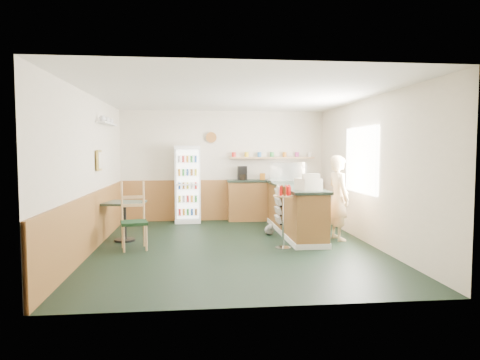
{
  "coord_description": "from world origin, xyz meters",
  "views": [
    {
      "loc": [
        -0.69,
        -7.58,
        1.74
      ],
      "look_at": [
        0.16,
        0.6,
        1.16
      ],
      "focal_mm": 32.0,
      "sensor_mm": 36.0,
      "label": 1
    }
  ],
  "objects": [
    {
      "name": "dog_doorstop",
      "position": [
        0.81,
        0.98,
        0.11
      ],
      "size": [
        0.2,
        0.25,
        0.24
      ],
      "rotation": [
        0.0,
        0.0,
        0.26
      ],
      "color": "gray",
      "rests_on": "ground"
    },
    {
      "name": "ground",
      "position": [
        0.0,
        0.0,
        0.0
      ],
      "size": [
        6.0,
        6.0,
        0.0
      ],
      "primitive_type": "plane",
      "color": "black",
      "rests_on": "ground"
    },
    {
      "name": "cafe_chair",
      "position": [
        -1.77,
        0.06,
        0.62
      ],
      "size": [
        0.52,
        0.52,
        1.18
      ],
      "rotation": [
        0.0,
        0.0,
        0.21
      ],
      "color": "black",
      "rests_on": "ground"
    },
    {
      "name": "newspaper_rack",
      "position": [
        0.99,
        0.98,
        0.58
      ],
      "size": [
        0.09,
        0.45,
        0.71
      ],
      "color": "black",
      "rests_on": "ground"
    },
    {
      "name": "room_envelope",
      "position": [
        -0.23,
        0.73,
        1.52
      ],
      "size": [
        5.04,
        6.02,
        2.72
      ],
      "color": "beige",
      "rests_on": "ground"
    },
    {
      "name": "back_counter",
      "position": [
        1.19,
        2.8,
        0.55
      ],
      "size": [
        2.24,
        0.42,
        1.69
      ],
      "color": "brown",
      "rests_on": "ground"
    },
    {
      "name": "condiment_stand",
      "position": [
        0.85,
        -0.22,
        0.76
      ],
      "size": [
        0.35,
        0.35,
        1.1
      ],
      "rotation": [
        0.0,
        0.0,
        0.32
      ],
      "color": "silver",
      "rests_on": "ground"
    },
    {
      "name": "display_case",
      "position": [
        1.35,
        1.77,
        1.23
      ],
      "size": [
        0.79,
        0.41,
        0.45
      ],
      "color": "silver",
      "rests_on": "service_counter"
    },
    {
      "name": "drinks_fridge",
      "position": [
        -0.88,
        2.74,
        0.92
      ],
      "size": [
        0.61,
        0.53,
        1.84
      ],
      "color": "white",
      "rests_on": "ground"
    },
    {
      "name": "cafe_table",
      "position": [
        -2.05,
        0.69,
        0.53
      ],
      "size": [
        0.81,
        0.81,
        0.75
      ],
      "rotation": [
        0.0,
        0.0,
        -0.2
      ],
      "color": "black",
      "rests_on": "ground"
    },
    {
      "name": "service_counter",
      "position": [
        1.35,
        1.07,
        0.46
      ],
      "size": [
        0.68,
        3.01,
        1.01
      ],
      "color": "brown",
      "rests_on": "ground"
    },
    {
      "name": "shopkeeper",
      "position": [
        2.05,
        0.37,
        0.82
      ],
      "size": [
        0.47,
        0.6,
        1.64
      ],
      "primitive_type": "imported",
      "rotation": [
        0.0,
        0.0,
        1.71
      ],
      "color": "tan",
      "rests_on": "ground"
    },
    {
      "name": "cash_register",
      "position": [
        1.35,
        -0.01,
        1.12
      ],
      "size": [
        0.46,
        0.48,
        0.22
      ],
      "primitive_type": "cube",
      "rotation": [
        0.0,
        0.0,
        0.26
      ],
      "color": "beige",
      "rests_on": "service_counter"
    }
  ]
}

